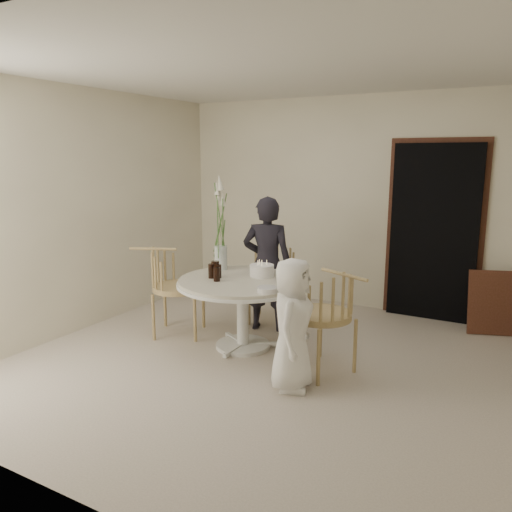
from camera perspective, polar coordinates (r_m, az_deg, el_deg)
The scene contains 18 objects.
ground at distance 4.92m, azimuth 0.58°, elevation -12.03°, with size 4.50×4.50×0.00m, color beige.
room_shell at distance 4.52m, azimuth 0.62°, elevation 7.14°, with size 4.50×4.50×4.50m.
doorway at distance 6.30m, azimuth 19.63°, elevation 2.49°, with size 1.00×0.10×2.10m, color black.
door_trim at distance 6.33m, azimuth 19.73°, elevation 3.07°, with size 1.12×0.03×2.22m, color brown.
table at distance 5.08m, azimuth -1.54°, elevation -3.89°, with size 1.33×1.33×0.73m.
picture_frame at distance 6.14m, azimuth 25.52°, elevation -4.84°, with size 0.54×0.04×0.72m, color brown.
chair_far at distance 6.03m, azimuth 2.15°, elevation -1.51°, with size 0.59×0.62×0.94m.
chair_right at distance 4.47m, azimuth 8.62°, elevation -5.86°, with size 0.72×0.70×0.99m.
chair_left at distance 5.57m, azimuth -10.26°, elevation -2.50°, with size 0.71×0.69×0.98m.
girl at distance 5.59m, azimuth 1.28°, elevation -0.94°, with size 0.55×0.36×1.52m, color black.
boy at distance 4.23m, azimuth 4.16°, elevation -7.81°, with size 0.56×0.36×1.14m, color white.
birthday_cake at distance 5.15m, azimuth 0.67°, elevation -1.67°, with size 0.25×0.25×0.17m.
cola_tumbler_a at distance 4.96m, azimuth -4.51°, elevation -2.11°, with size 0.06×0.06×0.14m, color black.
cola_tumbler_b at distance 5.10m, azimuth -4.34°, elevation -1.73°, with size 0.07×0.07×0.14m, color black.
cola_tumbler_c at distance 5.09m, azimuth -5.09°, elevation -1.72°, with size 0.07×0.07×0.15m, color black.
cola_tumbler_d at distance 5.11m, azimuth -4.67°, elevation -1.53°, with size 0.08×0.08×0.17m, color black.
plate_stack at distance 4.57m, azimuth 1.30°, elevation -3.87°, with size 0.19×0.19×0.05m, color silver.
flower_vase at distance 5.41m, azimuth -4.08°, elevation 2.59°, with size 0.14×0.14×1.03m.
Camera 1 is at (2.14, -3.97, 1.96)m, focal length 35.00 mm.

